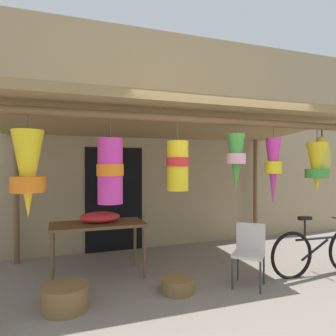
# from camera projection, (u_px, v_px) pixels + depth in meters

# --- Properties ---
(ground_plane) EXTENTS (30.00, 30.00, 0.00)m
(ground_plane) POSITION_uv_depth(u_px,v_px,m) (212.00, 285.00, 4.29)
(ground_plane) COLOR gray
(shop_facade) EXTENTS (11.75, 0.29, 4.41)m
(shop_facade) POSITION_uv_depth(u_px,v_px,m) (160.00, 139.00, 6.43)
(shop_facade) COLOR #9E8966
(shop_facade) RESTS_ON ground_plane
(market_stall_canopy) EXTENTS (5.26, 2.68, 2.52)m
(market_stall_canopy) POSITION_uv_depth(u_px,v_px,m) (176.00, 133.00, 4.76)
(market_stall_canopy) COLOR brown
(market_stall_canopy) RESTS_ON ground_plane
(display_table) EXTENTS (1.37, 0.69, 0.80)m
(display_table) POSITION_uv_depth(u_px,v_px,m) (98.00, 229.00, 4.59)
(display_table) COLOR brown
(display_table) RESTS_ON ground_plane
(flower_heap_on_table) EXTENTS (0.60, 0.42, 0.16)m
(flower_heap_on_table) POSITION_uv_depth(u_px,v_px,m) (101.00, 217.00, 4.63)
(flower_heap_on_table) COLOR red
(flower_heap_on_table) RESTS_ON display_table
(folding_chair) EXTENTS (0.57, 0.57, 0.84)m
(folding_chair) POSITION_uv_depth(u_px,v_px,m) (249.00, 249.00, 4.28)
(folding_chair) COLOR beige
(folding_chair) RESTS_ON ground_plane
(wicker_basket_by_table) EXTENTS (0.53, 0.53, 0.28)m
(wicker_basket_by_table) POSITION_uv_depth(u_px,v_px,m) (65.00, 298.00, 3.54)
(wicker_basket_by_table) COLOR brown
(wicker_basket_by_table) RESTS_ON ground_plane
(wicker_basket_spare) EXTENTS (0.43, 0.43, 0.19)m
(wicker_basket_spare) POSITION_uv_depth(u_px,v_px,m) (178.00, 285.00, 4.03)
(wicker_basket_spare) COLOR brown
(wicker_basket_spare) RESTS_ON ground_plane
(parked_bicycle) EXTENTS (1.75, 0.44, 0.92)m
(parked_bicycle) POSITION_uv_depth(u_px,v_px,m) (320.00, 251.00, 4.70)
(parked_bicycle) COLOR black
(parked_bicycle) RESTS_ON ground_plane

